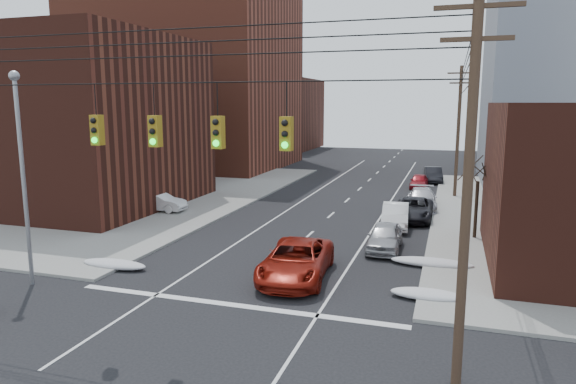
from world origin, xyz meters
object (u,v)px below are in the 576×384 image
Objects in this scene: parked_car_f at (433,175)px; parked_car_c at (414,209)px; parked_car_d at (422,199)px; parked_car_e at (419,181)px; red_pickup at (296,260)px; lot_car_c at (90,192)px; lot_car_b at (148,192)px; lot_car_d at (116,191)px; lot_car_a at (159,202)px; parked_car_b at (395,216)px; parked_car_a at (385,237)px.

parked_car_c is at bearing -99.00° from parked_car_f.
parked_car_d is 1.37× the size of parked_car_e.
red_pickup is 1.28× the size of lot_car_c.
parked_car_c is at bearing -87.33° from parked_car_e.
lot_car_b is 1.25× the size of lot_car_d.
parked_car_f is 32.73m from lot_car_c.
red_pickup reaches higher than lot_car_a.
parked_car_f is (1.13, 4.28, 0.10)m from parked_car_e.
lot_car_a is 0.99× the size of lot_car_d.
red_pickup reaches higher than lot_car_c.
lot_car_d is (-23.37, -14.23, 0.19)m from parked_car_e.
red_pickup is 1.30× the size of parked_car_b.
lot_car_d is (-5.87, 3.00, 0.03)m from lot_car_a.
lot_car_a is 6.59m from lot_car_d.
lot_car_c is at bearing 163.34° from parked_car_a.
lot_car_b reaches higher than lot_car_c.
parked_car_f is (1.60, 20.78, -0.01)m from parked_car_b.
parked_car_d is 14.24m from parked_car_f.
parked_car_b reaches higher than lot_car_a.
parked_car_c is 1.05× the size of lot_car_b.
parked_car_e is 0.94× the size of lot_car_d.
lot_car_c reaches higher than lot_car_a.
parked_car_b is at bearing -70.77° from lot_car_d.
red_pickup reaches higher than parked_car_c.
parked_car_a is at bearing -100.49° from parked_car_f.
lot_car_a is 7.94m from lot_car_c.
lot_car_d reaches higher than parked_car_d.
red_pickup is 1.57× the size of parked_car_e.
parked_car_b reaches higher than parked_car_a.
parked_car_a is at bearing -119.62° from lot_car_c.
lot_car_d reaches higher than lot_car_a.
parked_car_c is 3.88m from parked_car_d.
parked_car_b is 16.50m from parked_car_e.
lot_car_d is at bearing 61.99° from lot_car_a.
parked_car_e is at bearing 83.88° from parked_car_b.
lot_car_d is at bearing -149.93° from parked_car_f.
red_pickup is at bearing -99.80° from lot_car_d.
parked_car_c is 1.31× the size of lot_car_d.
parked_car_c is (0.97, 2.67, -0.02)m from parked_car_b.
lot_car_c is 2.05m from lot_car_d.
parked_car_b is 20.30m from lot_car_b.
parked_car_d is at bearing 85.44° from parked_car_c.
parked_car_c is 25.71m from lot_car_c.
lot_car_d reaches higher than parked_car_e.
parked_car_a is 1.13× the size of parked_car_e.
lot_car_c reaches higher than parked_car_c.
parked_car_a is (3.30, 5.85, -0.10)m from red_pickup.
parked_car_d is (1.29, 11.99, 0.03)m from parked_car_a.
lot_car_b reaches higher than parked_car_f.
red_pickup reaches higher than parked_car_b.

